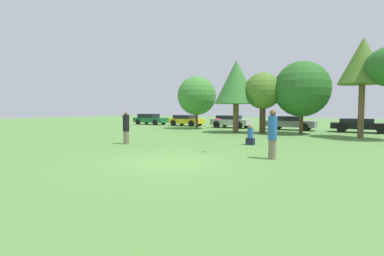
{
  "coord_description": "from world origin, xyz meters",
  "views": [
    {
      "loc": [
        6.41,
        -8.41,
        1.92
      ],
      "look_at": [
        -1.2,
        3.27,
        1.02
      ],
      "focal_mm": 27.07,
      "sensor_mm": 36.0,
      "label": 1
    }
  ],
  "objects_px": {
    "parked_car_green": "(150,119)",
    "parked_car_black": "(360,125)",
    "person_catcher": "(272,134)",
    "tree_3": "(302,89)",
    "parked_car_silver": "(231,121)",
    "person_thrower": "(126,128)",
    "bystander_sitting": "(250,137)",
    "tree_1": "(236,82)",
    "tree_2": "(263,91)",
    "parked_car_yellow": "(186,120)",
    "frisbee": "(219,119)",
    "parked_car_grey": "(290,123)",
    "tree_4": "(363,62)",
    "tree_0": "(197,96)"
  },
  "relations": [
    {
      "from": "tree_2",
      "to": "tree_4",
      "type": "bearing_deg",
      "value": -0.45
    },
    {
      "from": "person_thrower",
      "to": "parked_car_black",
      "type": "bearing_deg",
      "value": 60.05
    },
    {
      "from": "tree_3",
      "to": "frisbee",
      "type": "bearing_deg",
      "value": -93.98
    },
    {
      "from": "parked_car_yellow",
      "to": "tree_1",
      "type": "bearing_deg",
      "value": -33.29
    },
    {
      "from": "tree_0",
      "to": "parked_car_silver",
      "type": "bearing_deg",
      "value": 54.68
    },
    {
      "from": "tree_1",
      "to": "parked_car_silver",
      "type": "relative_size",
      "value": 1.46
    },
    {
      "from": "parked_car_silver",
      "to": "tree_2",
      "type": "bearing_deg",
      "value": -44.37
    },
    {
      "from": "tree_4",
      "to": "parked_car_black",
      "type": "xyz_separation_m",
      "value": [
        -0.27,
        5.14,
        -4.46
      ]
    },
    {
      "from": "person_thrower",
      "to": "tree_1",
      "type": "distance_m",
      "value": 11.33
    },
    {
      "from": "tree_2",
      "to": "parked_car_grey",
      "type": "xyz_separation_m",
      "value": [
        0.89,
        5.05,
        -2.68
      ]
    },
    {
      "from": "tree_2",
      "to": "parked_car_green",
      "type": "bearing_deg",
      "value": 162.4
    },
    {
      "from": "tree_0",
      "to": "person_catcher",
      "type": "bearing_deg",
      "value": -48.44
    },
    {
      "from": "bystander_sitting",
      "to": "tree_1",
      "type": "distance_m",
      "value": 9.15
    },
    {
      "from": "person_catcher",
      "to": "parked_car_grey",
      "type": "xyz_separation_m",
      "value": [
        -3.59,
        16.64,
        -0.28
      ]
    },
    {
      "from": "tree_2",
      "to": "parked_car_black",
      "type": "distance_m",
      "value": 8.76
    },
    {
      "from": "tree_2",
      "to": "parked_car_yellow",
      "type": "height_order",
      "value": "tree_2"
    },
    {
      "from": "frisbee",
      "to": "tree_3",
      "type": "relative_size",
      "value": 0.05
    },
    {
      "from": "parked_car_yellow",
      "to": "parked_car_grey",
      "type": "relative_size",
      "value": 0.91
    },
    {
      "from": "tree_0",
      "to": "tree_4",
      "type": "height_order",
      "value": "tree_4"
    },
    {
      "from": "tree_1",
      "to": "tree_4",
      "type": "relative_size",
      "value": 0.89
    },
    {
      "from": "tree_0",
      "to": "parked_car_green",
      "type": "bearing_deg",
      "value": 159.25
    },
    {
      "from": "parked_car_green",
      "to": "parked_car_grey",
      "type": "relative_size",
      "value": 1.03
    },
    {
      "from": "person_catcher",
      "to": "tree_3",
      "type": "height_order",
      "value": "tree_3"
    },
    {
      "from": "person_catcher",
      "to": "parked_car_silver",
      "type": "relative_size",
      "value": 0.47
    },
    {
      "from": "parked_car_grey",
      "to": "parked_car_silver",
      "type": "bearing_deg",
      "value": -179.44
    },
    {
      "from": "tree_0",
      "to": "tree_1",
      "type": "distance_m",
      "value": 5.8
    },
    {
      "from": "tree_2",
      "to": "parked_car_black",
      "type": "xyz_separation_m",
      "value": [
        6.59,
        5.09,
        -2.72
      ]
    },
    {
      "from": "parked_car_silver",
      "to": "parked_car_grey",
      "type": "height_order",
      "value": "parked_car_grey"
    },
    {
      "from": "parked_car_grey",
      "to": "parked_car_black",
      "type": "distance_m",
      "value": 5.7
    },
    {
      "from": "parked_car_grey",
      "to": "parked_car_black",
      "type": "bearing_deg",
      "value": -0.09
    },
    {
      "from": "parked_car_silver",
      "to": "parked_car_black",
      "type": "height_order",
      "value": "parked_car_silver"
    },
    {
      "from": "tree_1",
      "to": "tree_2",
      "type": "xyz_separation_m",
      "value": [
        2.11,
        0.5,
        -0.77
      ]
    },
    {
      "from": "tree_3",
      "to": "parked_car_silver",
      "type": "xyz_separation_m",
      "value": [
        -7.95,
        4.12,
        -2.78
      ]
    },
    {
      "from": "parked_car_yellow",
      "to": "parked_car_black",
      "type": "height_order",
      "value": "parked_car_yellow"
    },
    {
      "from": "frisbee",
      "to": "parked_car_green",
      "type": "height_order",
      "value": "frisbee"
    },
    {
      "from": "tree_0",
      "to": "parked_car_silver",
      "type": "xyz_separation_m",
      "value": [
        2.24,
        3.16,
        -2.57
      ]
    },
    {
      "from": "person_thrower",
      "to": "parked_car_yellow",
      "type": "distance_m",
      "value": 18.01
    },
    {
      "from": "parked_car_green",
      "to": "parked_car_black",
      "type": "relative_size",
      "value": 1.01
    },
    {
      "from": "person_catcher",
      "to": "parked_car_black",
      "type": "xyz_separation_m",
      "value": [
        2.11,
        16.69,
        -0.32
      ]
    },
    {
      "from": "frisbee",
      "to": "parked_car_grey",
      "type": "distance_m",
      "value": 16.38
    },
    {
      "from": "frisbee",
      "to": "tree_4",
      "type": "xyz_separation_m",
      "value": [
        4.88,
        11.23,
        3.62
      ]
    },
    {
      "from": "parked_car_silver",
      "to": "parked_car_grey",
      "type": "xyz_separation_m",
      "value": [
        6.02,
        0.11,
        -0.01
      ]
    },
    {
      "from": "frisbee",
      "to": "tree_0",
      "type": "distance_m",
      "value": 16.15
    },
    {
      "from": "person_thrower",
      "to": "parked_car_green",
      "type": "bearing_deg",
      "value": 130.3
    },
    {
      "from": "person_catcher",
      "to": "tree_3",
      "type": "distance_m",
      "value": 12.77
    },
    {
      "from": "person_catcher",
      "to": "tree_2",
      "type": "relative_size",
      "value": 0.39
    },
    {
      "from": "frisbee",
      "to": "tree_2",
      "type": "relative_size",
      "value": 0.05
    },
    {
      "from": "parked_car_yellow",
      "to": "parked_car_black",
      "type": "relative_size",
      "value": 0.9
    },
    {
      "from": "tree_2",
      "to": "parked_car_yellow",
      "type": "relative_size",
      "value": 1.21
    },
    {
      "from": "bystander_sitting",
      "to": "tree_2",
      "type": "bearing_deg",
      "value": 104.88
    }
  ]
}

